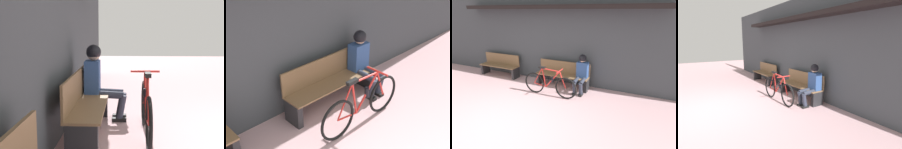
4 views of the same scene
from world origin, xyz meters
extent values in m
cube|color=#3D4247|center=(0.00, 2.84, 1.60)|extent=(12.00, 0.12, 3.20)
cube|color=brown|center=(0.46, 2.41, 0.41)|extent=(1.78, 0.42, 0.03)
cube|color=brown|center=(0.46, 2.61, 0.62)|extent=(1.78, 0.03, 0.40)
cube|color=#232326|center=(-0.38, 2.41, 0.20)|extent=(0.10, 0.36, 0.39)
cube|color=#232326|center=(1.29, 2.41, 0.20)|extent=(0.10, 0.36, 0.39)
torus|color=black|center=(-0.13, 1.68, 0.33)|extent=(0.65, 0.04, 0.65)
torus|color=black|center=(0.90, 1.68, 0.33)|extent=(0.65, 0.04, 0.65)
cylinder|color=red|center=(0.43, 1.68, 0.81)|extent=(0.56, 0.03, 0.07)
cylinder|color=red|center=(0.49, 1.68, 0.53)|extent=(0.48, 0.03, 0.55)
cylinder|color=red|center=(0.21, 1.68, 0.55)|extent=(0.14, 0.03, 0.57)
cylinder|color=red|center=(0.06, 1.68, 0.30)|extent=(0.40, 0.03, 0.09)
cylinder|color=red|center=(0.01, 1.68, 0.58)|extent=(0.31, 0.02, 0.52)
cylinder|color=red|center=(0.81, 1.68, 0.56)|extent=(0.21, 0.03, 0.48)
cube|color=black|center=(0.16, 1.68, 0.86)|extent=(0.20, 0.07, 0.05)
cylinder|color=red|center=(0.71, 1.68, 0.82)|extent=(0.03, 0.40, 0.03)
cylinder|color=black|center=(0.49, 1.68, 0.53)|extent=(0.07, 0.07, 0.17)
cylinder|color=#2D3342|center=(1.03, 2.20, 0.41)|extent=(0.11, 0.44, 0.13)
cylinder|color=#2D3342|center=(1.03, 2.01, 0.23)|extent=(0.11, 0.17, 0.37)
cube|color=black|center=(1.03, 2.04, 0.03)|extent=(0.10, 0.22, 0.06)
cylinder|color=#2D3342|center=(1.23, 2.20, 0.41)|extent=(0.11, 0.44, 0.13)
cylinder|color=#2D3342|center=(1.23, 2.01, 0.23)|extent=(0.11, 0.17, 0.37)
cube|color=black|center=(1.23, 2.04, 0.03)|extent=(0.10, 0.22, 0.06)
cube|color=#2D4C84|center=(1.13, 2.45, 0.67)|extent=(0.34, 0.22, 0.49)
sphere|color=tan|center=(1.13, 2.43, 1.02)|extent=(0.20, 0.20, 0.20)
sphere|color=black|center=(1.13, 2.43, 1.05)|extent=(0.23, 0.23, 0.23)
camera|label=1|loc=(-3.55, 1.94, 1.42)|focal=50.00mm
camera|label=2|loc=(-2.65, -0.93, 3.08)|focal=50.00mm
camera|label=3|loc=(2.65, -2.45, 2.41)|focal=28.00mm
camera|label=4|loc=(4.78, -0.78, 1.78)|focal=28.00mm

